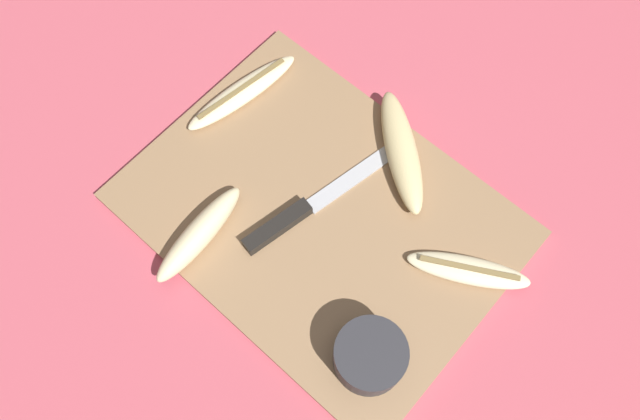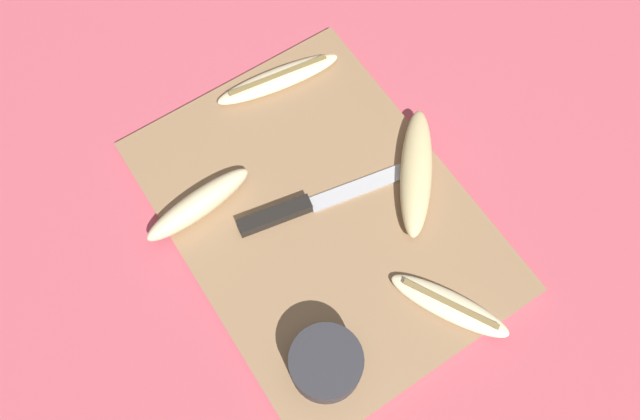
{
  "view_description": "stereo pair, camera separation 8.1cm",
  "coord_description": "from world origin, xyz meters",
  "px_view_note": "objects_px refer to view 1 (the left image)",
  "views": [
    {
      "loc": [
        0.21,
        -0.23,
        0.77
      ],
      "look_at": [
        0.0,
        0.0,
        0.02
      ],
      "focal_mm": 35.0,
      "sensor_mm": 36.0,
      "label": 1
    },
    {
      "loc": [
        0.26,
        -0.17,
        0.77
      ],
      "look_at": [
        0.0,
        0.0,
        0.02
      ],
      "focal_mm": 35.0,
      "sensor_mm": 36.0,
      "label": 2
    }
  ],
  "objects_px": {
    "banana_pale_long": "(242,92)",
    "banana_cream_curved": "(199,234)",
    "knife": "(295,215)",
    "banana_mellow_near": "(401,151)",
    "prep_bowl": "(370,356)",
    "banana_bright_far": "(468,270)"
  },
  "relations": [
    {
      "from": "banana_cream_curved",
      "to": "prep_bowl",
      "type": "distance_m",
      "value": 0.26
    },
    {
      "from": "knife",
      "to": "banana_pale_long",
      "type": "bearing_deg",
      "value": 165.31
    },
    {
      "from": "knife",
      "to": "banana_cream_curved",
      "type": "distance_m",
      "value": 0.13
    },
    {
      "from": "banana_mellow_near",
      "to": "knife",
      "type": "bearing_deg",
      "value": -106.21
    },
    {
      "from": "banana_cream_curved",
      "to": "banana_bright_far",
      "type": "relative_size",
      "value": 1.03
    },
    {
      "from": "banana_pale_long",
      "to": "banana_cream_curved",
      "type": "bearing_deg",
      "value": -59.73
    },
    {
      "from": "prep_bowl",
      "to": "banana_pale_long",
      "type": "bearing_deg",
      "value": 155.94
    },
    {
      "from": "banana_pale_long",
      "to": "banana_mellow_near",
      "type": "relative_size",
      "value": 1.1
    },
    {
      "from": "knife",
      "to": "banana_pale_long",
      "type": "relative_size",
      "value": 1.32
    },
    {
      "from": "banana_cream_curved",
      "to": "banana_pale_long",
      "type": "xyz_separation_m",
      "value": [
        -0.11,
        0.19,
        -0.01
      ]
    },
    {
      "from": "banana_cream_curved",
      "to": "banana_mellow_near",
      "type": "distance_m",
      "value": 0.29
    },
    {
      "from": "banana_mellow_near",
      "to": "banana_bright_far",
      "type": "relative_size",
      "value": 1.11
    },
    {
      "from": "banana_mellow_near",
      "to": "banana_pale_long",
      "type": "bearing_deg",
      "value": -162.28
    },
    {
      "from": "knife",
      "to": "banana_mellow_near",
      "type": "height_order",
      "value": "banana_mellow_near"
    },
    {
      "from": "banana_pale_long",
      "to": "banana_bright_far",
      "type": "relative_size",
      "value": 1.23
    },
    {
      "from": "prep_bowl",
      "to": "banana_cream_curved",
      "type": "bearing_deg",
      "value": -174.61
    },
    {
      "from": "banana_pale_long",
      "to": "prep_bowl",
      "type": "distance_m",
      "value": 0.41
    },
    {
      "from": "knife",
      "to": "banana_mellow_near",
      "type": "bearing_deg",
      "value": 84.97
    },
    {
      "from": "knife",
      "to": "banana_mellow_near",
      "type": "relative_size",
      "value": 1.46
    },
    {
      "from": "banana_cream_curved",
      "to": "prep_bowl",
      "type": "height_order",
      "value": "prep_bowl"
    },
    {
      "from": "knife",
      "to": "prep_bowl",
      "type": "relative_size",
      "value": 2.93
    },
    {
      "from": "knife",
      "to": "banana_pale_long",
      "type": "xyz_separation_m",
      "value": [
        -0.18,
        0.09,
        0.0
      ]
    }
  ]
}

